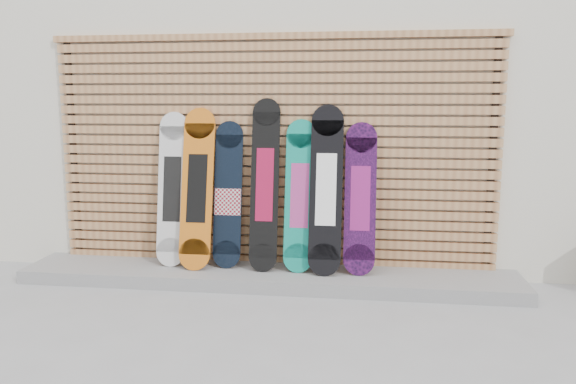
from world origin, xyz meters
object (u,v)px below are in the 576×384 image
(snowboard_5, at_px, (326,189))
(snowboard_6, at_px, (360,198))
(snowboard_3, at_px, (265,185))
(snowboard_1, at_px, (197,188))
(snowboard_4, at_px, (300,196))
(snowboard_0, at_px, (172,189))
(snowboard_2, at_px, (228,196))

(snowboard_5, xyz_separation_m, snowboard_6, (0.31, 0.03, -0.08))
(snowboard_3, xyz_separation_m, snowboard_6, (0.88, 0.00, -0.11))
(snowboard_5, bearing_deg, snowboard_1, 179.68)
(snowboard_4, bearing_deg, snowboard_6, -0.76)
(snowboard_5, bearing_deg, snowboard_0, 177.97)
(snowboard_0, bearing_deg, snowboard_2, 0.70)
(snowboard_0, xyz_separation_m, snowboard_3, (0.90, -0.02, 0.06))
(snowboard_3, height_order, snowboard_5, snowboard_3)
(snowboard_3, distance_m, snowboard_6, 0.89)
(snowboard_0, height_order, snowboard_3, snowboard_3)
(snowboard_2, height_order, snowboard_5, snowboard_5)
(snowboard_1, relative_size, snowboard_5, 0.98)
(snowboard_0, xyz_separation_m, snowboard_5, (1.47, -0.05, 0.04))
(snowboard_1, bearing_deg, snowboard_0, 170.08)
(snowboard_1, distance_m, snowboard_3, 0.64)
(snowboard_6, bearing_deg, snowboard_1, -179.18)
(snowboard_3, distance_m, snowboard_4, 0.34)
(snowboard_3, relative_size, snowboard_6, 1.16)
(snowboard_2, relative_size, snowboard_4, 0.99)
(snowboard_1, distance_m, snowboard_2, 0.30)
(snowboard_0, bearing_deg, snowboard_4, -0.76)
(snowboard_2, bearing_deg, snowboard_6, -1.40)
(snowboard_0, relative_size, snowboard_5, 0.95)
(snowboard_1, height_order, snowboard_6, snowboard_1)
(snowboard_1, relative_size, snowboard_6, 1.09)
(snowboard_4, height_order, snowboard_5, snowboard_5)
(snowboard_2, bearing_deg, snowboard_0, -179.30)
(snowboard_0, relative_size, snowboard_3, 0.92)
(snowboard_2, xyz_separation_m, snowboard_3, (0.36, -0.03, 0.12))
(snowboard_1, height_order, snowboard_5, snowboard_5)
(snowboard_5, relative_size, snowboard_6, 1.12)
(snowboard_0, height_order, snowboard_2, snowboard_0)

